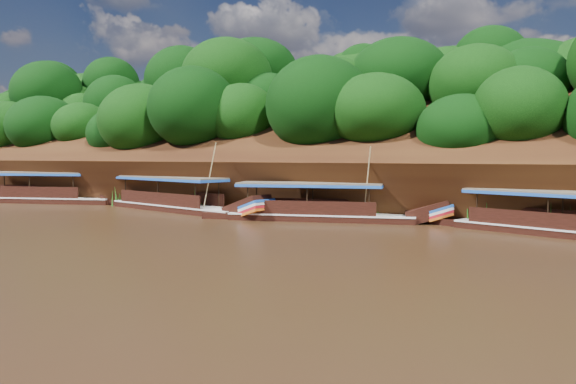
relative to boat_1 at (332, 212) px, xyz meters
name	(u,v)px	position (x,y,z in m)	size (l,w,h in m)	color
ground	(281,238)	(0.68, -8.06, -0.55)	(160.00, 160.00, 0.00)	black
riverbank	(408,182)	(0.67, 14.67, 1.33)	(120.00, 30.06, 19.40)	black
boat_1	(332,212)	(0.00, 0.00, 0.00)	(14.22, 5.62, 5.23)	black
boat_2	(183,204)	(-12.21, 0.12, 0.03)	(16.52, 6.13, 5.60)	black
boat_3	(54,196)	(-27.22, 0.79, 0.06)	(15.30, 6.58, 3.25)	black
reeds	(312,205)	(-2.10, 1.35, 0.30)	(48.45, 2.50, 2.05)	#256E1B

